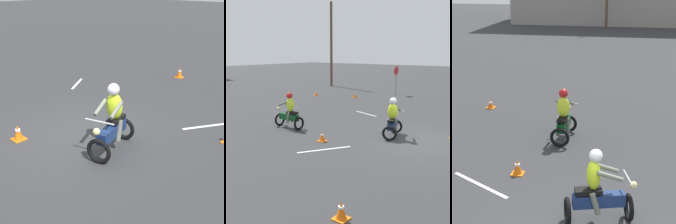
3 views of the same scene
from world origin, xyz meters
TOP-DOWN VIEW (x-y plane):
  - motorcycle_rider_foreground at (-0.05, 1.15)m, footprint 1.56×1.00m
  - motorcycle_rider_background at (-1.57, 5.65)m, footprint 0.70×1.52m
  - traffic_cone_near_right at (-2.32, 3.04)m, footprint 0.32×0.32m
  - traffic_cone_far_center at (-4.93, 8.38)m, footprint 0.32×0.32m
  - lane_stripe_nw at (-3.07, 2.29)m, footprint 1.79×1.13m

SIDE VIEW (x-z plane):
  - lane_stripe_nw at x=-3.07m, z-range 0.00..0.01m
  - traffic_cone_far_center at x=-4.93m, z-range -0.01..0.32m
  - traffic_cone_near_right at x=-2.32m, z-range -0.01..0.39m
  - motorcycle_rider_foreground at x=-0.05m, z-range -0.10..1.56m
  - motorcycle_rider_background at x=-1.57m, z-range -0.10..1.56m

